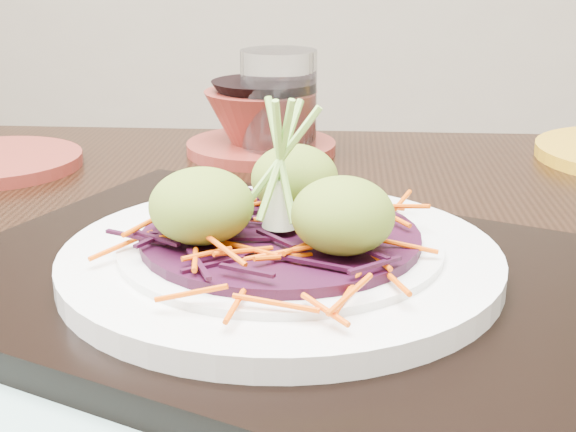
% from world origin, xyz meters
% --- Properties ---
extents(dining_table, '(1.26, 0.93, 0.73)m').
position_xyz_m(dining_table, '(0.01, 0.10, 0.63)').
color(dining_table, black).
rests_on(dining_table, ground).
extents(placemat, '(0.53, 0.46, 0.00)m').
position_xyz_m(placemat, '(0.05, 0.03, 0.73)').
color(placemat, '#81A69C').
rests_on(placemat, dining_table).
extents(serving_tray, '(0.46, 0.39, 0.02)m').
position_xyz_m(serving_tray, '(0.05, 0.03, 0.74)').
color(serving_tray, black).
rests_on(serving_tray, placemat).
extents(white_plate, '(0.26, 0.26, 0.02)m').
position_xyz_m(white_plate, '(0.05, 0.03, 0.76)').
color(white_plate, white).
rests_on(white_plate, serving_tray).
extents(cabbage_bed, '(0.16, 0.16, 0.01)m').
position_xyz_m(cabbage_bed, '(0.05, 0.03, 0.77)').
color(cabbage_bed, black).
rests_on(cabbage_bed, white_plate).
extents(carrot_julienne, '(0.20, 0.20, 0.01)m').
position_xyz_m(carrot_julienne, '(0.05, 0.03, 0.78)').
color(carrot_julienne, '#E44F04').
rests_on(carrot_julienne, cabbage_bed).
extents(guacamole_scoops, '(0.14, 0.12, 0.04)m').
position_xyz_m(guacamole_scoops, '(0.05, 0.03, 0.79)').
color(guacamole_scoops, olive).
rests_on(guacamole_scoops, cabbage_bed).
extents(scallion_garnish, '(0.06, 0.06, 0.09)m').
position_xyz_m(scallion_garnish, '(0.05, 0.03, 0.81)').
color(scallion_garnish, '#8FCA50').
rests_on(scallion_garnish, cabbage_bed).
extents(water_glass, '(0.09, 0.09, 0.11)m').
position_xyz_m(water_glass, '(-0.02, 0.37, 0.78)').
color(water_glass, white).
rests_on(water_glass, dining_table).
extents(terracotta_bowl_set, '(0.16, 0.16, 0.06)m').
position_xyz_m(terracotta_bowl_set, '(-0.05, 0.38, 0.76)').
color(terracotta_bowl_set, maroon).
rests_on(terracotta_bowl_set, dining_table).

